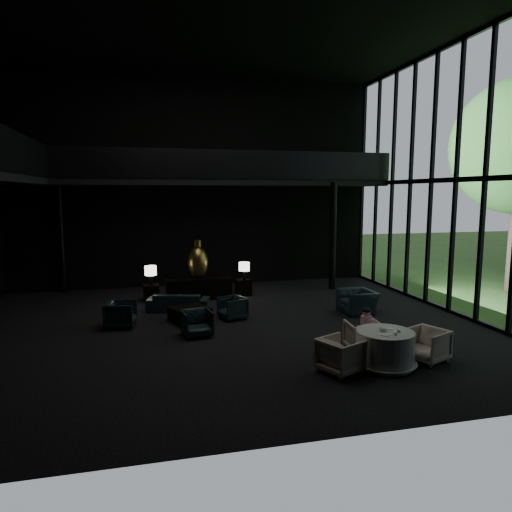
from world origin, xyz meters
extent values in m
cube|color=black|center=(0.00, 0.00, 0.00)|extent=(14.00, 12.00, 0.02)
cube|color=black|center=(0.00, 0.00, 8.00)|extent=(14.00, 12.00, 0.02)
cube|color=black|center=(0.00, 6.00, 4.00)|extent=(14.00, 0.04, 8.00)
cube|color=black|center=(0.00, -6.00, 4.00)|extent=(14.00, 0.04, 8.00)
cube|color=black|center=(1.00, 5.00, 4.00)|extent=(12.00, 2.00, 0.25)
cube|color=black|center=(-5.00, 0.00, 4.60)|extent=(0.06, 12.00, 1.00)
cube|color=black|center=(1.00, 4.00, 4.60)|extent=(12.00, 0.06, 1.00)
cylinder|color=black|center=(-5.00, 5.70, 2.00)|extent=(0.24, 0.24, 4.00)
cylinder|color=black|center=(4.80, 4.00, 2.00)|extent=(0.24, 0.24, 4.00)
cube|color=black|center=(-0.30, 3.47, 0.36)|extent=(2.23, 0.51, 0.71)
ellipsoid|color=#935E23|center=(-0.30, 3.68, 1.25)|extent=(0.70, 0.70, 1.08)
cylinder|color=#935E23|center=(-0.30, 3.68, 1.90)|extent=(0.24, 0.24, 0.22)
cube|color=black|center=(-1.90, 3.57, 0.28)|extent=(0.51, 0.51, 0.56)
cylinder|color=black|center=(-1.90, 3.46, 0.73)|extent=(0.12, 0.12, 0.34)
cylinder|color=white|center=(-1.90, 3.46, 1.06)|extent=(0.39, 0.39, 0.31)
cube|color=black|center=(1.30, 3.73, 0.29)|extent=(0.53, 0.53, 0.58)
cylinder|color=black|center=(1.30, 3.54, 0.74)|extent=(0.11, 0.11, 0.33)
cylinder|color=white|center=(1.30, 3.54, 1.06)|extent=(0.37, 0.37, 0.30)
imported|color=black|center=(-1.10, 2.10, 0.33)|extent=(1.77, 0.89, 0.66)
imported|color=black|center=(-2.74, 0.66, 0.39)|extent=(0.83, 0.87, 0.79)
imported|color=black|center=(0.35, 0.76, 0.32)|extent=(0.75, 0.77, 0.64)
imported|color=black|center=(-0.82, -0.60, 0.35)|extent=(0.77, 0.73, 0.70)
imported|color=black|center=(4.15, 0.50, 0.46)|extent=(0.72, 1.08, 0.93)
cube|color=black|center=(-0.87, 0.72, 0.21)|extent=(1.24, 1.24, 0.42)
cylinder|color=white|center=(2.80, -3.54, 0.38)|extent=(1.20, 1.20, 0.75)
cone|color=white|center=(2.80, -3.54, 0.05)|extent=(1.36, 1.36, 0.10)
imported|color=beige|center=(2.79, -2.62, 0.38)|extent=(0.80, 0.76, 0.76)
imported|color=#B1AFAB|center=(3.83, -3.49, 0.39)|extent=(0.96, 0.98, 0.79)
imported|color=#B8B0A7|center=(1.75, -3.65, 0.40)|extent=(0.98, 1.00, 0.79)
cylinder|color=pink|center=(2.85, -2.60, 0.64)|extent=(0.26, 0.26, 0.37)
sphere|color=#D8A884|center=(2.85, -2.60, 0.91)|extent=(0.19, 0.19, 0.19)
ellipsoid|color=black|center=(2.85, -2.60, 0.94)|extent=(0.19, 0.19, 0.13)
cylinder|color=white|center=(2.67, -3.76, 0.76)|extent=(0.26, 0.26, 0.01)
cylinder|color=white|center=(2.98, -3.39, 0.76)|extent=(0.23, 0.23, 0.01)
cylinder|color=white|center=(3.04, -3.63, 0.76)|extent=(0.16, 0.16, 0.01)
cylinder|color=white|center=(3.02, -3.68, 0.79)|extent=(0.10, 0.10, 0.07)
ellipsoid|color=white|center=(2.76, -3.52, 0.79)|extent=(0.16, 0.16, 0.08)
cylinder|color=#99999E|center=(2.86, -3.85, 0.78)|extent=(0.06, 0.06, 0.06)
camera|label=1|loc=(-1.98, -11.86, 3.62)|focal=32.00mm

